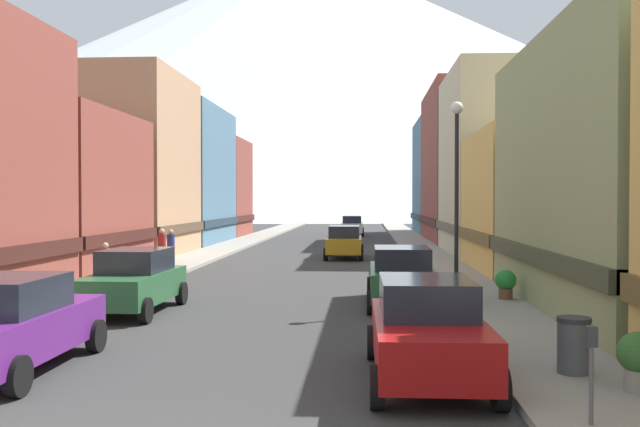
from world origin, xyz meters
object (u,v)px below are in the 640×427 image
car_driving_0 (344,242)px  parking_meter_near (591,361)px  car_left_0 (12,323)px  pedestrian_0 (162,250)px  car_right_1 (401,276)px  potted_plant_1 (638,358)px  pedestrian_1 (171,249)px  potted_plant_0 (506,282)px  car_right_0 (427,330)px  pedestrian_2 (106,267)px  streetlamp_right (457,172)px  trash_bin_right (574,345)px  car_left_1 (134,281)px  car_driving_1 (352,226)px

car_driving_0 → parking_meter_near: car_driving_0 is taller
car_left_0 → pedestrian_0: bearing=97.9°
car_right_1 → potted_plant_1: 10.07m
car_driving_0 → pedestrian_0: (-7.85, -7.45, 0.07)m
parking_meter_near → pedestrian_0: (-12.00, 20.43, -0.05)m
parking_meter_near → pedestrian_1: pedestrian_1 is taller
car_right_1 → car_driving_0: bearing=97.5°
potted_plant_0 → car_right_0: bearing=-109.3°
pedestrian_2 → streetlamp_right: 12.42m
potted_plant_0 → pedestrian_1: bearing=143.0°
parking_meter_near → potted_plant_1: (1.25, 1.64, -0.32)m
potted_plant_1 → pedestrian_1: pedestrian_1 is taller
car_left_0 → trash_bin_right: size_ratio=4.50×
car_right_0 → potted_plant_0: (3.20, 9.16, -0.24)m
car_left_1 → potted_plant_0: 11.05m
car_left_0 → pedestrian_2: 11.25m
streetlamp_right → pedestrian_1: bearing=136.1°
potted_plant_0 → potted_plant_1: bearing=-90.0°
car_driving_1 → car_right_1: bearing=-86.8°
car_right_1 → potted_plant_0: car_right_1 is taller
potted_plant_1 → pedestrian_1: 24.15m
car_right_1 → pedestrian_2: size_ratio=2.84×
trash_bin_right → car_left_1: bearing=146.4°
car_driving_0 → streetlamp_right: size_ratio=0.75×
pedestrian_2 → car_right_0: bearing=-47.9°
car_right_0 → potted_plant_1: (3.20, -1.05, -0.21)m
pedestrian_2 → streetlamp_right: streetlamp_right is taller
car_driving_1 → pedestrian_2: (-7.85, -37.24, -0.04)m
car_driving_1 → potted_plant_1: size_ratio=4.64×
car_driving_1 → streetlamp_right: size_ratio=0.75×
car_right_0 → pedestrian_0: bearing=119.5°
streetlamp_right → car_driving_0: bearing=102.3°
car_driving_1 → potted_plant_1: bearing=-83.8°
parking_meter_near → potted_plant_0: 11.92m
car_driving_1 → parking_meter_near: bearing=-85.4°
car_right_1 → pedestrian_0: pedestrian_0 is taller
pedestrian_1 → streetlamp_right: streetlamp_right is taller
trash_bin_right → car_driving_0: bearing=100.7°
car_driving_1 → pedestrian_2: 38.06m
parking_meter_near → pedestrian_2: (-12.00, 13.80, -0.15)m
car_left_0 → car_right_0: (7.60, -0.12, 0.00)m
trash_bin_right → potted_plant_0: size_ratio=1.09×
potted_plant_0 → streetlamp_right: streetlamp_right is taller
parking_meter_near → potted_plant_1: size_ratio=1.40×
car_driving_1 → parking_meter_near: car_driving_1 is taller
car_right_1 → parking_meter_near: 11.36m
car_left_1 → pedestrian_0: (-2.45, 10.89, 0.07)m
car_left_1 → potted_plant_0: (10.80, 2.31, -0.24)m
car_right_0 → pedestrian_2: bearing=132.1°
car_driving_0 → car_driving_1: 23.16m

